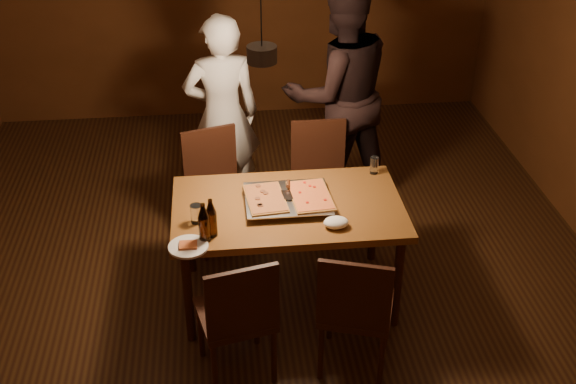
{
  "coord_description": "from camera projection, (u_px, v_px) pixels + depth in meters",
  "views": [
    {
      "loc": [
        -0.28,
        -4.04,
        3.26
      ],
      "look_at": [
        0.14,
        -0.1,
        0.85
      ],
      "focal_mm": 45.0,
      "sensor_mm": 36.0,
      "label": 1
    }
  ],
  "objects": [
    {
      "name": "beer_bottle_b",
      "position": [
        211.0,
        218.0,
        4.33
      ],
      "size": [
        0.07,
        0.07,
        0.25
      ],
      "color": "black",
      "rests_on": "dining_table"
    },
    {
      "name": "water_glass_left",
      "position": [
        196.0,
        214.0,
        4.49
      ],
      "size": [
        0.08,
        0.08,
        0.12
      ],
      "primitive_type": "cylinder",
      "color": "silver",
      "rests_on": "dining_table"
    },
    {
      "name": "dining_table",
      "position": [
        288.0,
        215.0,
        4.73
      ],
      "size": [
        1.5,
        0.9,
        0.75
      ],
      "color": "brown",
      "rests_on": "floor"
    },
    {
      "name": "chair_far_right",
      "position": [
        320.0,
        168.0,
        5.54
      ],
      "size": [
        0.42,
        0.42,
        0.49
      ],
      "rotation": [
        0.0,
        0.0,
        3.14
      ],
      "color": "#38190F",
      "rests_on": "floor"
    },
    {
      "name": "pendant_lamp",
      "position": [
        262.0,
        53.0,
        4.23
      ],
      "size": [
        0.18,
        0.18,
        1.1
      ],
      "color": "black",
      "rests_on": "ceiling"
    },
    {
      "name": "pizza_cheese",
      "position": [
        311.0,
        196.0,
        4.68
      ],
      "size": [
        0.29,
        0.42,
        0.02
      ],
      "primitive_type": "cube",
      "rotation": [
        0.0,
        0.0,
        0.08
      ],
      "color": "gold",
      "rests_on": "pizza_tray"
    },
    {
      "name": "chair_near_left",
      "position": [
        238.0,
        310.0,
        4.13
      ],
      "size": [
        0.5,
        0.5,
        0.49
      ],
      "rotation": [
        0.0,
        0.0,
        0.22
      ],
      "color": "#38190F",
      "rests_on": "floor"
    },
    {
      "name": "beer_bottle_a",
      "position": [
        204.0,
        223.0,
        4.28
      ],
      "size": [
        0.07,
        0.07,
        0.26
      ],
      "color": "black",
      "rests_on": "dining_table"
    },
    {
      "name": "room_shell",
      "position": [
        263.0,
        109.0,
        4.42
      ],
      "size": [
        6.0,
        6.0,
        6.0
      ],
      "color": "#3C2410",
      "rests_on": "ground"
    },
    {
      "name": "pizza_meat",
      "position": [
        266.0,
        198.0,
        4.65
      ],
      "size": [
        0.28,
        0.4,
        0.02
      ],
      "primitive_type": "cube",
      "rotation": [
        0.0,
        0.0,
        0.1
      ],
      "color": "maroon",
      "rests_on": "pizza_tray"
    },
    {
      "name": "pizza_tray",
      "position": [
        288.0,
        201.0,
        4.69
      ],
      "size": [
        0.59,
        0.5,
        0.05
      ],
      "primitive_type": "cube",
      "rotation": [
        0.0,
        0.0,
        0.1
      ],
      "color": "silver",
      "rests_on": "dining_table"
    },
    {
      "name": "spatula",
      "position": [
        287.0,
        195.0,
        4.68
      ],
      "size": [
        0.12,
        0.25,
        0.04
      ],
      "primitive_type": null,
      "rotation": [
        0.0,
        0.0,
        -0.15
      ],
      "color": "silver",
      "rests_on": "pizza_tray"
    },
    {
      "name": "chair_near_right",
      "position": [
        355.0,
        303.0,
        4.18
      ],
      "size": [
        0.53,
        0.53,
        0.49
      ],
      "rotation": [
        0.0,
        0.0,
        -0.31
      ],
      "color": "#38190F",
      "rests_on": "floor"
    },
    {
      "name": "napkin",
      "position": [
        336.0,
        222.0,
        4.45
      ],
      "size": [
        0.16,
        0.12,
        0.07
      ],
      "primitive_type": "ellipsoid",
      "color": "white",
      "rests_on": "dining_table"
    },
    {
      "name": "water_glass_right",
      "position": [
        374.0,
        165.0,
        5.02
      ],
      "size": [
        0.06,
        0.06,
        0.12
      ],
      "primitive_type": "cylinder",
      "color": "silver",
      "rests_on": "dining_table"
    },
    {
      "name": "chair_far_left",
      "position": [
        215.0,
        177.0,
        5.42
      ],
      "size": [
        0.52,
        0.52,
        0.49
      ],
      "rotation": [
        0.0,
        0.0,
        3.44
      ],
      "color": "#38190F",
      "rests_on": "floor"
    },
    {
      "name": "diner_dark",
      "position": [
        339.0,
        94.0,
        5.72
      ],
      "size": [
        1.07,
        0.91,
        1.91
      ],
      "primitive_type": "imported",
      "rotation": [
        0.0,
        0.0,
        3.37
      ],
      "color": "black",
      "rests_on": "floor"
    },
    {
      "name": "diner_white",
      "position": [
        222.0,
        115.0,
        5.69
      ],
      "size": [
        0.65,
        0.47,
        1.64
      ],
      "primitive_type": "imported",
      "rotation": [
        0.0,
        0.0,
        3.27
      ],
      "color": "white",
      "rests_on": "floor"
    },
    {
      "name": "plate_slice",
      "position": [
        188.0,
        247.0,
        4.28
      ],
      "size": [
        0.24,
        0.24,
        0.03
      ],
      "color": "white",
      "rests_on": "dining_table"
    }
  ]
}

